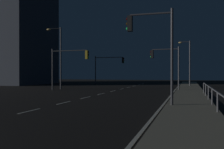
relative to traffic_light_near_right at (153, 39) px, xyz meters
The scene contains 11 objects.
ground_plane 8.68m from the traffic_light_near_right, 141.54° to the left, with size 112.00×112.00×0.00m, color black.
sidewalk_right 6.60m from the traffic_light_near_right, 65.38° to the left, with size 2.79×77.00×0.14m, color gray.
lane_markings_center 11.00m from the traffic_light_near_right, 125.98° to the left, with size 0.14×50.00×0.01m.
lane_edge_line 10.59m from the traffic_light_near_right, 86.85° to the left, with size 0.14×53.00×0.01m.
traffic_light_near_right is the anchor object (origin of this frame).
traffic_light_far_left 16.01m from the traffic_light_near_right, 133.55° to the left, with size 4.75×0.58×4.80m.
traffic_light_far_right 14.88m from the traffic_light_near_right, 91.81° to the left, with size 3.35×0.56×4.85m.
traffic_light_far_center 28.96m from the traffic_light_near_right, 112.19° to the left, with size 5.16×0.34×4.89m.
street_lamp_mid_block 24.66m from the traffic_light_near_right, 85.45° to the left, with size 1.72×0.49×6.61m.
street_lamp_median 19.36m from the traffic_light_near_right, 134.24° to the left, with size 1.83×0.66×7.69m.
barrier_fence 5.25m from the traffic_light_near_right, 34.46° to the right, with size 0.09×24.85×0.98m.
Camera 1 is at (8.10, -3.26, 2.03)m, focal length 42.57 mm.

